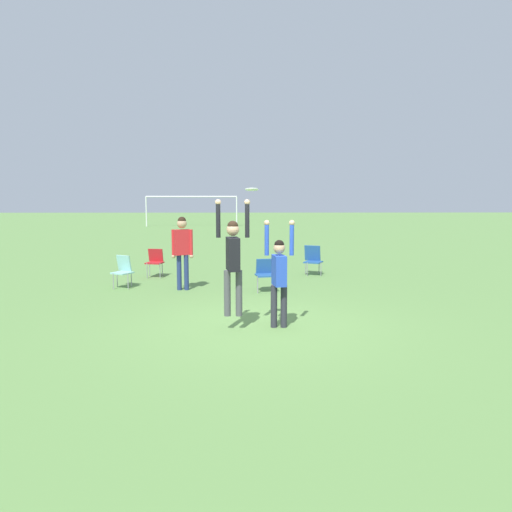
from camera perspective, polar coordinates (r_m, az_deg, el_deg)
The scene contains 10 objects.
ground_plane at distance 9.38m, azimuth 0.22°, elevation -8.01°, with size 120.00×120.00×0.00m, color #608C47.
person_jumping at distance 8.90m, azimuth -2.66°, elevation 0.13°, with size 0.62×0.49×2.10m.
person_defending at distance 9.10m, azimuth 2.65°, elevation -1.81°, with size 0.56×0.43×1.98m.
frisbee at distance 8.74m, azimuth -0.48°, elevation 7.63°, with size 0.23×0.23×0.05m.
camping_chair_0 at distance 15.36m, azimuth 6.52°, elevation -0.25°, with size 0.65×0.70×0.89m.
camping_chair_1 at distance 13.59m, azimuth -14.95°, elevation -1.43°, with size 0.60×0.66×0.84m.
camping_chair_2 at distance 15.11m, azimuth -11.46°, elevation -0.45°, with size 0.53×0.57×0.83m.
camping_chair_3 at distance 12.62m, azimuth 1.08°, elevation -1.83°, with size 0.54×0.58×0.82m.
person_spectator_near at distance 12.83m, azimuth -8.42°, elevation 1.21°, with size 0.56×0.36×1.88m.
soccer_goal at distance 39.08m, azimuth -7.40°, elevation 6.08°, with size 7.10×0.10×2.35m.
Camera 1 is at (-0.17, -9.06, 2.43)m, focal length 35.00 mm.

